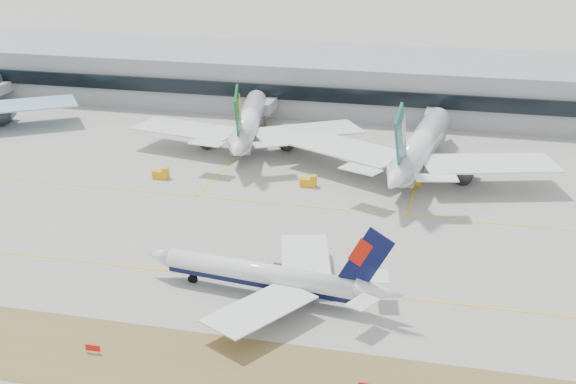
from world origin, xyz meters
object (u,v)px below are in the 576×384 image
(taxiing_airliner, at_px, (269,276))
(widebody_cathay, at_px, (419,149))
(widebody_eva, at_px, (248,124))
(terminal, at_px, (362,81))

(taxiing_airliner, height_order, widebody_cathay, widebody_cathay)
(taxiing_airliner, xyz_separation_m, widebody_eva, (-26.42, 77.34, 2.04))
(taxiing_airliner, height_order, terminal, terminal)
(taxiing_airliner, relative_size, terminal, 0.16)
(widebody_eva, xyz_separation_m, widebody_cathay, (44.14, -11.59, 0.40))
(widebody_eva, bearing_deg, widebody_cathay, -115.36)
(taxiing_airliner, xyz_separation_m, terminal, (-4.68, 124.52, 3.91))
(widebody_eva, relative_size, terminal, 0.21)
(terminal, bearing_deg, taxiing_airliner, -87.85)
(widebody_eva, distance_m, widebody_cathay, 45.63)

